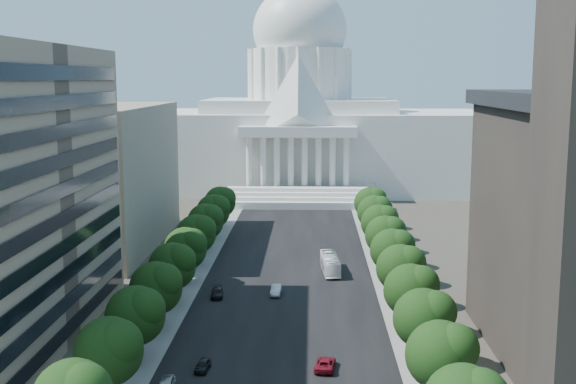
# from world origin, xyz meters

# --- Properties ---
(road_asphalt) EXTENTS (30.00, 260.00, 0.01)m
(road_asphalt) POSITION_xyz_m (0.00, 90.00, 0.00)
(road_asphalt) COLOR black
(road_asphalt) RESTS_ON ground
(sidewalk_left) EXTENTS (8.00, 260.00, 0.02)m
(sidewalk_left) POSITION_xyz_m (-19.00, 90.00, 0.00)
(sidewalk_left) COLOR gray
(sidewalk_left) RESTS_ON ground
(sidewalk_right) EXTENTS (8.00, 260.00, 0.02)m
(sidewalk_right) POSITION_xyz_m (19.00, 90.00, 0.00)
(sidewalk_right) COLOR gray
(sidewalk_right) RESTS_ON ground
(capitol) EXTENTS (120.00, 56.00, 73.00)m
(capitol) POSITION_xyz_m (0.00, 184.89, 20.01)
(capitol) COLOR white
(capitol) RESTS_ON ground
(office_block_left_far) EXTENTS (38.00, 52.00, 30.00)m
(office_block_left_far) POSITION_xyz_m (-48.00, 100.00, 15.00)
(office_block_left_far) COLOR gray
(office_block_left_far) RESTS_ON ground
(tree_l_b) EXTENTS (7.79, 7.60, 9.97)m
(tree_l_b) POSITION_xyz_m (-17.66, 23.81, 6.45)
(tree_l_b) COLOR #33261C
(tree_l_b) RESTS_ON ground
(tree_l_c) EXTENTS (7.79, 7.60, 9.97)m
(tree_l_c) POSITION_xyz_m (-17.66, 35.81, 6.45)
(tree_l_c) COLOR #33261C
(tree_l_c) RESTS_ON ground
(tree_l_d) EXTENTS (7.79, 7.60, 9.97)m
(tree_l_d) POSITION_xyz_m (-17.66, 47.81, 6.45)
(tree_l_d) COLOR #33261C
(tree_l_d) RESTS_ON ground
(tree_l_e) EXTENTS (7.79, 7.60, 9.97)m
(tree_l_e) POSITION_xyz_m (-17.66, 59.81, 6.45)
(tree_l_e) COLOR #33261C
(tree_l_e) RESTS_ON ground
(tree_l_f) EXTENTS (7.79, 7.60, 9.97)m
(tree_l_f) POSITION_xyz_m (-17.66, 71.81, 6.45)
(tree_l_f) COLOR #33261C
(tree_l_f) RESTS_ON ground
(tree_l_g) EXTENTS (7.79, 7.60, 9.97)m
(tree_l_g) POSITION_xyz_m (-17.66, 83.81, 6.45)
(tree_l_g) COLOR #33261C
(tree_l_g) RESTS_ON ground
(tree_l_h) EXTENTS (7.79, 7.60, 9.97)m
(tree_l_h) POSITION_xyz_m (-17.66, 95.81, 6.45)
(tree_l_h) COLOR #33261C
(tree_l_h) RESTS_ON ground
(tree_l_i) EXTENTS (7.79, 7.60, 9.97)m
(tree_l_i) POSITION_xyz_m (-17.66, 107.81, 6.45)
(tree_l_i) COLOR #33261C
(tree_l_i) RESTS_ON ground
(tree_l_j) EXTENTS (7.79, 7.60, 9.97)m
(tree_l_j) POSITION_xyz_m (-17.66, 119.81, 6.45)
(tree_l_j) COLOR #33261C
(tree_l_j) RESTS_ON ground
(tree_r_b) EXTENTS (7.79, 7.60, 9.97)m
(tree_r_b) POSITION_xyz_m (18.34, 23.81, 6.45)
(tree_r_b) COLOR #33261C
(tree_r_b) RESTS_ON ground
(tree_r_c) EXTENTS (7.79, 7.60, 9.97)m
(tree_r_c) POSITION_xyz_m (18.34, 35.81, 6.45)
(tree_r_c) COLOR #33261C
(tree_r_c) RESTS_ON ground
(tree_r_d) EXTENTS (7.79, 7.60, 9.97)m
(tree_r_d) POSITION_xyz_m (18.34, 47.81, 6.45)
(tree_r_d) COLOR #33261C
(tree_r_d) RESTS_ON ground
(tree_r_e) EXTENTS (7.79, 7.60, 9.97)m
(tree_r_e) POSITION_xyz_m (18.34, 59.81, 6.45)
(tree_r_e) COLOR #33261C
(tree_r_e) RESTS_ON ground
(tree_r_f) EXTENTS (7.79, 7.60, 9.97)m
(tree_r_f) POSITION_xyz_m (18.34, 71.81, 6.45)
(tree_r_f) COLOR #33261C
(tree_r_f) RESTS_ON ground
(tree_r_g) EXTENTS (7.79, 7.60, 9.97)m
(tree_r_g) POSITION_xyz_m (18.34, 83.81, 6.45)
(tree_r_g) COLOR #33261C
(tree_r_g) RESTS_ON ground
(tree_r_h) EXTENTS (7.79, 7.60, 9.97)m
(tree_r_h) POSITION_xyz_m (18.34, 95.81, 6.45)
(tree_r_h) COLOR #33261C
(tree_r_h) RESTS_ON ground
(tree_r_i) EXTENTS (7.79, 7.60, 9.97)m
(tree_r_i) POSITION_xyz_m (18.34, 107.81, 6.45)
(tree_r_i) COLOR #33261C
(tree_r_i) RESTS_ON ground
(tree_r_j) EXTENTS (7.79, 7.60, 9.97)m
(tree_r_j) POSITION_xyz_m (18.34, 119.81, 6.45)
(tree_r_j) COLOR #33261C
(tree_r_j) RESTS_ON ground
(streetlight_b) EXTENTS (2.61, 0.44, 9.00)m
(streetlight_b) POSITION_xyz_m (19.90, 35.00, 5.82)
(streetlight_b) COLOR gray
(streetlight_b) RESTS_ON ground
(streetlight_c) EXTENTS (2.61, 0.44, 9.00)m
(streetlight_c) POSITION_xyz_m (19.90, 60.00, 5.82)
(streetlight_c) COLOR gray
(streetlight_c) RESTS_ON ground
(streetlight_d) EXTENTS (2.61, 0.44, 9.00)m
(streetlight_d) POSITION_xyz_m (19.90, 85.00, 5.82)
(streetlight_d) COLOR gray
(streetlight_d) RESTS_ON ground
(streetlight_e) EXTENTS (2.61, 0.44, 9.00)m
(streetlight_e) POSITION_xyz_m (19.90, 110.00, 5.82)
(streetlight_e) COLOR gray
(streetlight_e) RESTS_ON ground
(streetlight_f) EXTENTS (2.61, 0.44, 9.00)m
(streetlight_f) POSITION_xyz_m (19.90, 135.00, 5.82)
(streetlight_f) COLOR gray
(streetlight_f) RESTS_ON ground
(car_dark_a) EXTENTS (1.90, 3.94, 1.30)m
(car_dark_a) POSITION_xyz_m (-9.23, 33.60, 0.65)
(car_dark_a) COLOR black
(car_dark_a) RESTS_ON ground
(car_silver) EXTENTS (1.94, 4.83, 1.56)m
(car_silver) POSITION_xyz_m (-1.73, 65.43, 0.78)
(car_silver) COLOR #B7B9BF
(car_silver) RESTS_ON ground
(car_red) EXTENTS (2.91, 5.28, 1.40)m
(car_red) POSITION_xyz_m (5.86, 34.49, 0.70)
(car_red) COLOR maroon
(car_red) RESTS_ON ground
(car_dark_b) EXTENTS (2.41, 5.04, 1.42)m
(car_dark_b) POSITION_xyz_m (-11.40, 63.71, 0.71)
(car_dark_b) COLOR black
(car_dark_b) RESTS_ON ground
(city_bus) EXTENTS (3.68, 12.11, 3.32)m
(city_bus) POSITION_xyz_m (7.57, 79.81, 1.66)
(city_bus) COLOR white
(city_bus) RESTS_ON ground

